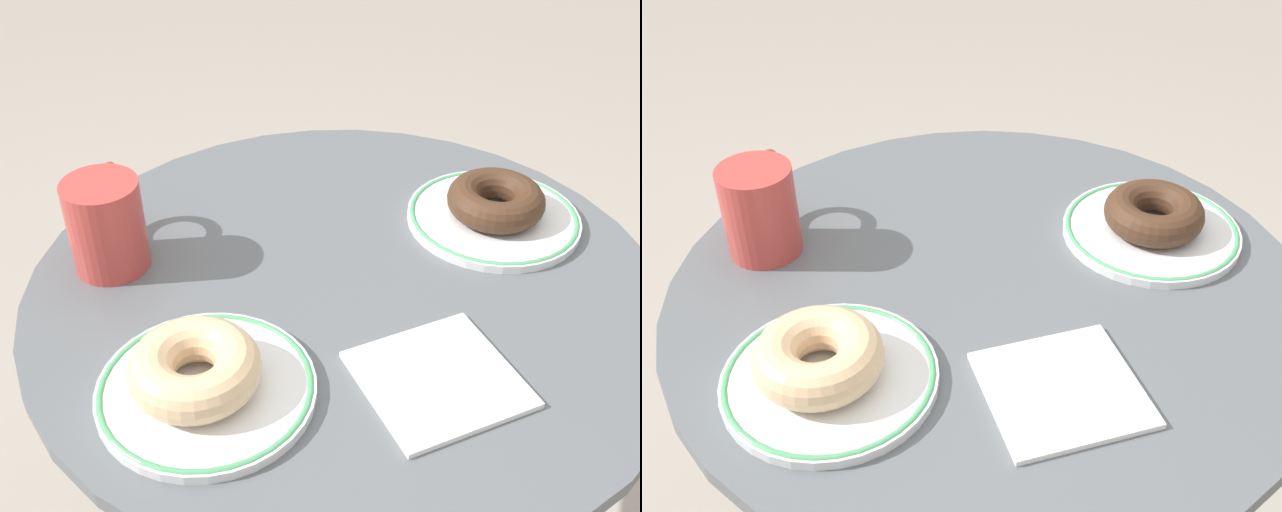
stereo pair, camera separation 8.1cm
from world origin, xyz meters
TOP-DOWN VIEW (x-y plane):
  - cafe_table at (0.00, 0.00)m, footprint 0.68×0.68m
  - plate_left at (-0.21, -0.04)m, footprint 0.20×0.20m
  - plate_right at (0.21, -0.03)m, footprint 0.20×0.20m
  - donut_glazed at (-0.21, -0.03)m, footprint 0.17×0.17m
  - donut_chocolate at (0.21, -0.03)m, footprint 0.16×0.16m
  - paper_napkin at (-0.04, -0.16)m, footprint 0.17×0.17m
  - coffee_mug at (-0.17, 0.19)m, footprint 0.10×0.11m

SIDE VIEW (x-z plane):
  - cafe_table at x=0.00m, z-range 0.17..0.89m
  - paper_napkin at x=-0.04m, z-range 0.73..0.73m
  - plate_left at x=-0.21m, z-range 0.73..0.74m
  - plate_right at x=0.21m, z-range 0.73..0.74m
  - donut_chocolate at x=0.21m, z-range 0.74..0.78m
  - donut_glazed at x=-0.21m, z-range 0.74..0.78m
  - coffee_mug at x=-0.17m, z-range 0.73..0.83m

